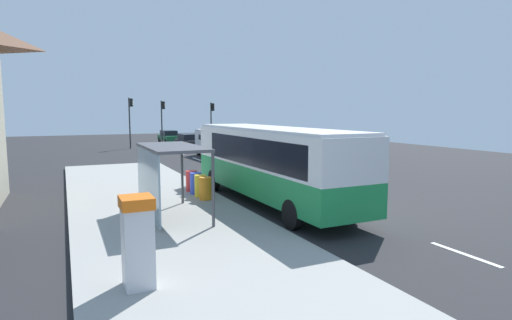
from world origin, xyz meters
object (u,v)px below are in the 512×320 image
(recycling_bin_orange, at_px, (205,188))
(bus_shelter, at_px, (163,163))
(sedan_near, at_px, (169,136))
(traffic_light_near_side, at_px, (212,117))
(white_van, at_px, (216,141))
(ticket_machine, at_px, (138,241))
(bus, at_px, (271,160))
(sedan_far, at_px, (188,141))
(recycling_bin_red, at_px, (191,181))
(traffic_light_far_side, at_px, (130,115))
(recycling_bin_yellow, at_px, (200,186))
(traffic_light_median, at_px, (163,116))
(recycling_bin_blue, at_px, (196,183))

(recycling_bin_orange, relative_size, bus_shelter, 0.24)
(sedan_near, xyz_separation_m, traffic_light_near_side, (3.20, -6.95, 2.42))
(white_van, xyz_separation_m, ticket_machine, (-10.40, -24.58, -0.17))
(bus, distance_m, sedan_far, 27.16)
(recycling_bin_red, distance_m, traffic_light_far_side, 26.39)
(bus, distance_m, recycling_bin_yellow, 3.30)
(traffic_light_median, bearing_deg, bus, -94.00)
(white_van, height_order, sedan_far, white_van)
(recycling_bin_blue, xyz_separation_m, traffic_light_far_side, (1.10, 26.92, 2.83))
(recycling_bin_red, height_order, traffic_light_near_side, traffic_light_near_side)
(sedan_far, bearing_deg, bus, -98.50)
(bus, bearing_deg, recycling_bin_yellow, 143.88)
(recycling_bin_orange, height_order, recycling_bin_blue, same)
(sedan_near, bearing_deg, traffic_light_median, -109.53)
(recycling_bin_orange, bearing_deg, bus, -24.15)
(white_van, distance_m, recycling_bin_blue, 16.69)
(bus, relative_size, sedan_far, 2.48)
(sedan_near, distance_m, recycling_bin_yellow, 34.39)
(ticket_machine, distance_m, traffic_light_far_side, 36.53)
(bus_shelter, bearing_deg, traffic_light_near_side, 68.12)
(sedan_near, distance_m, recycling_bin_orange, 35.07)
(recycling_bin_yellow, bearing_deg, traffic_light_median, 80.81)
(recycling_bin_yellow, bearing_deg, bus, -36.12)
(recycling_bin_blue, height_order, recycling_bin_red, same)
(traffic_light_far_side, bearing_deg, sedan_far, -25.61)
(ticket_machine, bearing_deg, traffic_light_far_side, 81.96)
(sedan_near, bearing_deg, recycling_bin_yellow, -100.89)
(recycling_bin_blue, relative_size, traffic_light_near_side, 0.20)
(white_van, distance_m, sedan_far, 8.95)
(bus, bearing_deg, traffic_light_far_side, 92.71)
(sedan_near, bearing_deg, bus_shelter, -103.38)
(recycling_bin_yellow, height_order, traffic_light_near_side, traffic_light_near_side)
(recycling_bin_red, bearing_deg, bus_shelter, -117.46)
(sedan_far, bearing_deg, sedan_near, 90.00)
(bus, relative_size, sedan_near, 2.47)
(recycling_bin_yellow, distance_m, recycling_bin_blue, 0.70)
(bus, bearing_deg, traffic_light_median, 86.00)
(bus, xyz_separation_m, recycling_bin_orange, (-2.49, 1.12, -1.19))
(sedan_near, height_order, recycling_bin_yellow, sedan_near)
(traffic_light_far_side, height_order, traffic_light_median, traffic_light_far_side)
(ticket_machine, xyz_separation_m, recycling_bin_blue, (4.00, 9.18, -0.52))
(sedan_near, height_order, ticket_machine, ticket_machine)
(sedan_near, distance_m, traffic_light_median, 6.22)
(sedan_far, relative_size, traffic_light_near_side, 0.93)
(ticket_machine, distance_m, recycling_bin_red, 10.67)
(ticket_machine, bearing_deg, recycling_bin_yellow, 64.75)
(recycling_bin_orange, bearing_deg, recycling_bin_red, 90.00)
(recycling_bin_blue, distance_m, traffic_light_far_side, 27.09)
(traffic_light_median, bearing_deg, sedan_far, -60.74)
(sedan_near, relative_size, recycling_bin_red, 4.71)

